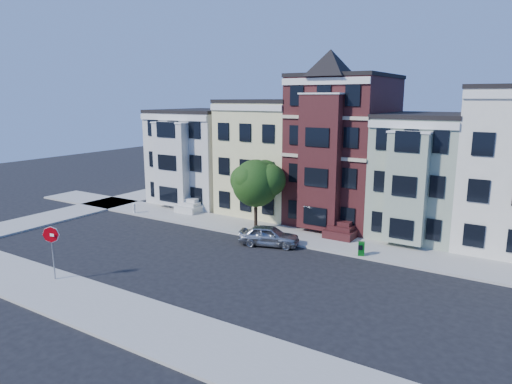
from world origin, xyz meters
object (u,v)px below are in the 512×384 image
Objects in this scene: parked_car at (269,236)px; fire_hydrant at (134,209)px; street_tree at (256,186)px; stop_sign at (53,250)px; newspaper_box at (361,249)px.

fire_hydrant is at bearing 68.68° from parked_car.
street_tree reaches higher than stop_sign.
parked_car is 4.74× the size of newspaper_box.
stop_sign is at bearing -106.12° from street_tree.
stop_sign reaches higher than fire_hydrant.
street_tree reaches higher than fire_hydrant.
newspaper_box is 0.26× the size of stop_sign.
stop_sign is (-4.33, -14.99, -1.66)m from street_tree.
parked_car is 14.25m from stop_sign.
parked_car is (2.85, -2.74, -2.86)m from street_tree.
parked_car is 14.93m from fire_hydrant.
parked_car reaches higher than newspaper_box.
fire_hydrant is (-12.04, -1.64, -3.09)m from street_tree.
street_tree is 1.93× the size of stop_sign.
fire_hydrant is at bearing 111.19° from stop_sign.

